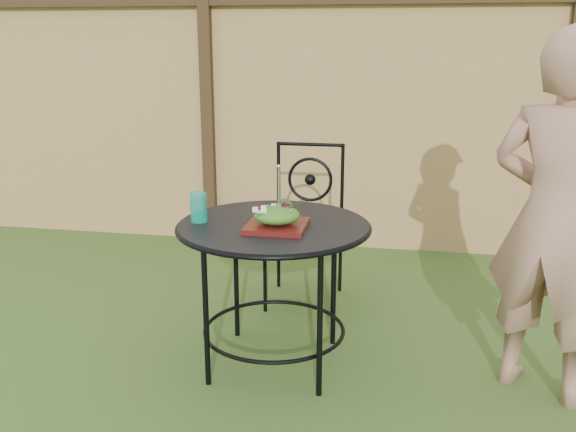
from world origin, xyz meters
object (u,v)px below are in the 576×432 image
at_px(patio_chair, 306,220).
at_px(diner, 556,220).
at_px(salad_plate, 277,226).
at_px(patio_table, 274,251).

height_order(patio_chair, diner, diner).
bearing_deg(patio_chair, diner, -35.47).
bearing_deg(salad_plate, diner, 2.88).
bearing_deg(diner, patio_chair, -5.00).
bearing_deg(diner, patio_table, 29.72).
xyz_separation_m(patio_chair, salad_plate, (0.01, -0.94, 0.23)).
bearing_deg(patio_chair, patio_table, -91.19).
xyz_separation_m(diner, salad_plate, (-1.22, -0.06, -0.08)).
height_order(diner, salad_plate, diner).
distance_m(patio_table, diner, 1.27).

